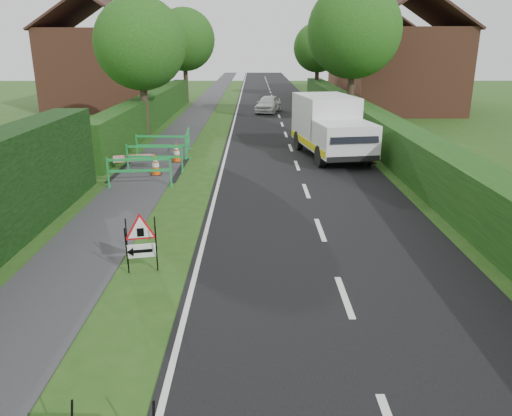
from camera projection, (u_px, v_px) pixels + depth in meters
name	position (u px, v px, depth m)	size (l,w,h in m)	color
ground	(203.00, 327.00, 8.21)	(120.00, 120.00, 0.00)	#224914
road_surface	(274.00, 101.00, 41.48)	(6.00, 90.00, 0.02)	black
footpath	(208.00, 101.00, 41.46)	(2.00, 90.00, 0.02)	#2D2D30
hedge_west_far	(154.00, 125.00, 29.09)	(1.00, 24.00, 1.80)	#14380F
hedge_east	(374.00, 144.00, 23.44)	(1.20, 50.00, 1.50)	#14380F
house_west	(103.00, 67.00, 35.77)	(7.50, 7.40, 7.88)	brown
house_east_a	(403.00, 69.00, 33.97)	(7.50, 7.40, 7.88)	brown
house_east_b	(371.00, 62.00, 47.28)	(7.50, 7.40, 7.88)	brown
tree_nw	(140.00, 44.00, 23.90)	(4.40, 4.40, 6.70)	#2D2116
tree_ne	(354.00, 31.00, 27.54)	(5.20, 5.20, 7.79)	#2D2116
tree_fw	(184.00, 40.00, 39.00)	(4.80, 4.80, 7.24)	#2D2116
tree_fe	(318.00, 48.00, 43.04)	(4.20, 4.20, 6.33)	#2D2116
triangle_sign	(139.00, 239.00, 9.94)	(0.86, 0.86, 1.07)	black
works_van	(330.00, 125.00, 20.48)	(2.92, 5.58, 2.43)	silver
traffic_cone_0	(371.00, 153.00, 19.50)	(0.38, 0.38, 0.79)	black
traffic_cone_1	(349.00, 147.00, 20.63)	(0.38, 0.38, 0.79)	black
traffic_cone_2	(352.00, 139.00, 22.52)	(0.38, 0.38, 0.79)	black
traffic_cone_3	(156.00, 164.00, 17.68)	(0.38, 0.38, 0.79)	black
traffic_cone_4	(177.00, 152.00, 19.68)	(0.38, 0.38, 0.79)	black
ped_barrier_0	(139.00, 168.00, 16.11)	(2.08, 0.55, 1.00)	#1A933D
ped_barrier_1	(155.00, 155.00, 18.13)	(2.07, 0.40, 1.00)	#1A933D
ped_barrier_2	(161.00, 144.00, 20.16)	(2.08, 0.46, 1.00)	#1A933D
ped_barrier_3	(188.00, 139.00, 21.12)	(0.52, 2.08, 1.00)	#1A933D
redwhite_plank	(135.00, 170.00, 18.56)	(1.50, 0.04, 0.25)	red
hatchback_car	(268.00, 104.00, 34.27)	(1.37, 3.41, 1.16)	white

